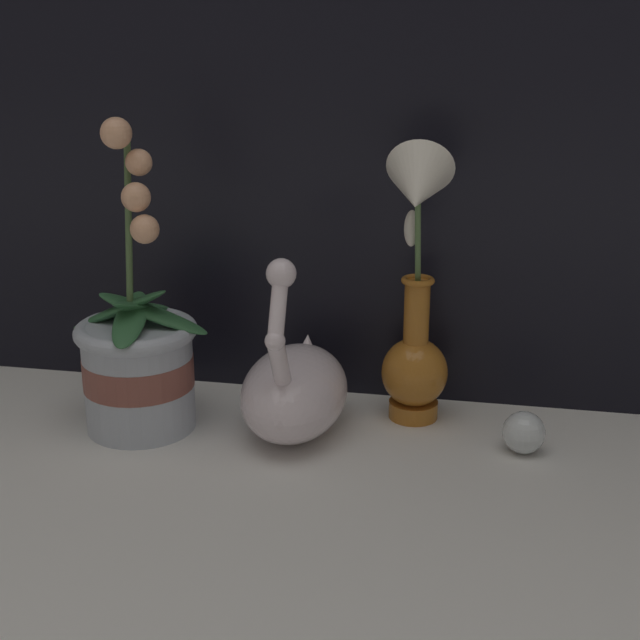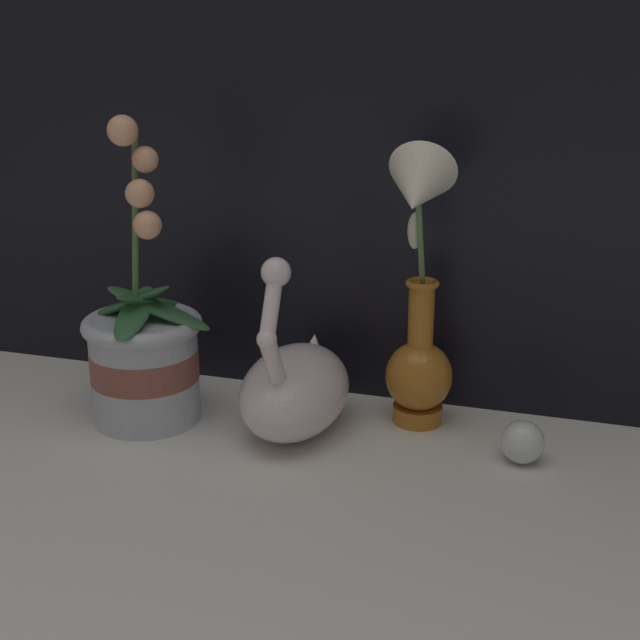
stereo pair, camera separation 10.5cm
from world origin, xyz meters
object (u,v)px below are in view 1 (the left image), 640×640
blue_vase (416,309)px  orchid_potted_plant (138,359)px  swan_figurine (295,387)px  glass_sphere (524,432)px

blue_vase → orchid_potted_plant: bearing=-167.5°
orchid_potted_plant → swan_figurine: 0.20m
blue_vase → glass_sphere: blue_vase is taller
orchid_potted_plant → blue_vase: bearing=12.5°
swan_figurine → glass_sphere: (0.28, -0.01, -0.03)m
orchid_potted_plant → glass_sphere: 0.47m
swan_figurine → glass_sphere: bearing=-1.2°
swan_figurine → glass_sphere: swan_figurine is taller
orchid_potted_plant → swan_figurine: orchid_potted_plant is taller
orchid_potted_plant → swan_figurine: bearing=7.3°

